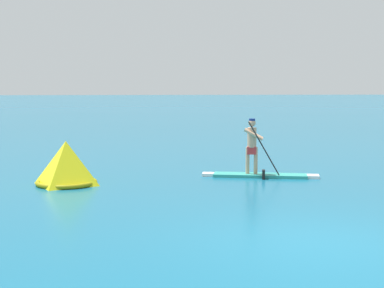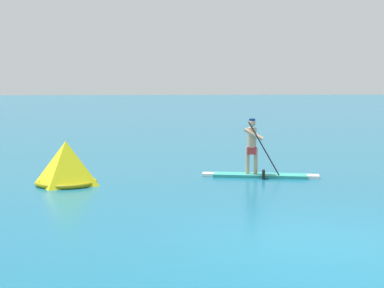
% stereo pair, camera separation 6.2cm
% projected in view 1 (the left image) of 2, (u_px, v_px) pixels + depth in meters
% --- Properties ---
extents(ground, '(440.00, 440.00, 0.00)m').
position_uv_depth(ground, '(320.00, 243.00, 9.13)').
color(ground, '#145B7A').
extents(paddleboarder_mid_center, '(3.34, 1.31, 1.74)m').
position_uv_depth(paddleboarder_mid_center, '(258.00, 163.00, 15.98)').
color(paddleboarder_mid_center, teal).
rests_on(paddleboarder_mid_center, ground).
extents(race_marker_buoy, '(1.78, 1.78, 1.17)m').
position_uv_depth(race_marker_buoy, '(66.00, 165.00, 14.66)').
color(race_marker_buoy, yellow).
rests_on(race_marker_buoy, ground).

